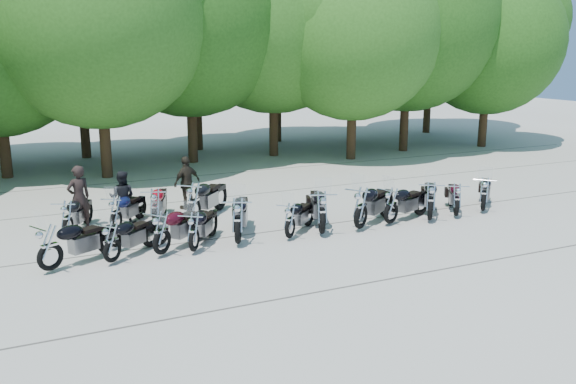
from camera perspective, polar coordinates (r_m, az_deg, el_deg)
name	(u,v)px	position (r m, az deg, el deg)	size (l,w,h in m)	color
ground	(312,244)	(16.23, 2.22, -4.88)	(90.00, 90.00, 0.00)	gray
tree_3	(96,15)	(25.26, -17.49, 15.52)	(8.70, 8.70, 10.67)	#3A2614
tree_4	(188,12)	(27.93, -9.34, 16.30)	(9.13, 9.13, 11.20)	#3A2614
tree_5	(273,16)	(29.39, -1.41, 16.17)	(9.04, 9.04, 11.10)	#3A2614
tree_6	(354,32)	(28.57, 6.17, 14.67)	(8.00, 8.00, 9.82)	#3A2614
tree_7	(409,21)	(31.39, 11.22, 15.41)	(8.79, 8.79, 10.79)	#3A2614
tree_8	(489,41)	(33.83, 18.29, 13.28)	(7.53, 7.53, 9.25)	#3A2614
tree_11	(78,39)	(30.36, -19.07, 13.35)	(7.56, 7.56, 9.28)	#3A2614
tree_12	(195,35)	(31.48, -8.70, 14.29)	(7.88, 7.88, 9.67)	#3A2614
tree_13	(277,31)	(34.11, -1.03, 14.86)	(8.31, 8.31, 10.20)	#3A2614
tree_14	(354,35)	(34.70, 6.17, 14.41)	(8.02, 8.02, 9.84)	#3A2614
tree_15	(432,16)	(38.84, 13.33, 15.77)	(9.67, 9.67, 11.86)	#3A2614
motorcycle_0	(49,246)	(15.00, -21.43, -4.74)	(0.70, 2.30, 1.30)	black
motorcycle_1	(112,241)	(15.13, -16.17, -4.43)	(0.63, 2.08, 1.18)	black
motorcycle_2	(161,232)	(15.37, -11.76, -3.64)	(0.70, 2.31, 1.31)	#320611
motorcycle_3	(194,231)	(15.49, -8.81, -3.60)	(0.65, 2.12, 1.20)	black
motorcycle_4	(238,219)	(15.91, -4.72, -2.57)	(0.78, 2.56, 1.45)	black
motorcycle_5	(290,219)	(16.41, 0.19, -2.58)	(0.62, 2.03, 1.15)	black
motorcycle_6	(322,211)	(16.73, 3.19, -1.79)	(0.77, 2.52, 1.43)	black
motorcycle_7	(361,207)	(17.30, 6.84, -1.37)	(0.77, 2.52, 1.43)	black
motorcycle_8	(391,205)	(17.98, 9.64, -1.16)	(0.68, 2.25, 1.27)	black
motorcycle_9	(431,200)	(18.55, 13.21, -0.71)	(0.74, 2.43, 1.37)	black
motorcycle_10	(457,199)	(19.25, 15.51, -0.61)	(0.65, 2.13, 1.20)	#320615
motorcycle_11	(484,193)	(20.10, 17.89, -0.10)	(0.69, 2.25, 1.27)	black
motorcycle_12	(67,218)	(17.47, -19.95, -2.30)	(0.65, 2.15, 1.21)	black
motorcycle_13	(116,212)	(17.75, -15.83, -1.85)	(0.63, 2.06, 1.16)	#0D1239
motorcycle_14	(155,207)	(17.77, -12.32, -1.35)	(0.72, 2.36, 1.33)	#9F0515
motorcycle_15	(194,201)	(17.96, -8.81, -0.88)	(0.77, 2.53, 1.43)	black
rider_0	(79,198)	(18.24, -18.98, -0.52)	(0.68, 0.45, 1.87)	black
rider_1	(122,197)	(18.56, -15.26, -0.48)	(0.77, 0.60, 1.59)	black
rider_2	(187,183)	(19.85, -9.43, 0.87)	(1.01, 0.42, 1.72)	black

